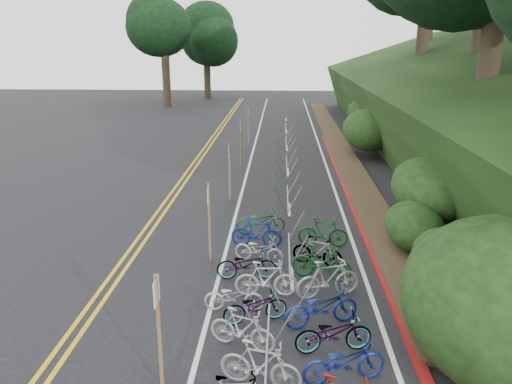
# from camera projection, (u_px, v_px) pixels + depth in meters

# --- Properties ---
(ground) EXTENTS (120.00, 120.00, 0.00)m
(ground) POSITION_uv_depth(u_px,v_px,m) (150.00, 358.00, 10.70)
(ground) COLOR black
(ground) RESTS_ON ground
(road_markings) EXTENTS (7.47, 80.00, 0.01)m
(road_markings) POSITION_uv_depth(u_px,v_px,m) (229.00, 208.00, 20.32)
(road_markings) COLOR gold
(road_markings) RESTS_ON ground
(red_curb) EXTENTS (0.25, 28.00, 0.10)m
(red_curb) POSITION_uv_depth(u_px,v_px,m) (348.00, 195.00, 21.87)
(red_curb) COLOR maroon
(red_curb) RESTS_ON ground
(embankment) EXTENTS (14.30, 48.14, 9.11)m
(embankment) POSITION_uv_depth(u_px,v_px,m) (467.00, 115.00, 27.50)
(embankment) COLOR black
(embankment) RESTS_ON ground
(bike_rack_front) EXTENTS (1.11, 3.25, 1.11)m
(bike_rack_front) POSITION_uv_depth(u_px,v_px,m) (267.00, 361.00, 9.26)
(bike_rack_front) COLOR gray
(bike_rack_front) RESTS_ON ground
(bike_racks_rest) EXTENTS (1.14, 23.00, 1.17)m
(bike_racks_rest) POSITION_uv_depth(u_px,v_px,m) (287.00, 170.00, 22.72)
(bike_racks_rest) COLOR gray
(bike_racks_rest) RESTS_ON ground
(signpost_near) EXTENTS (0.08, 0.40, 2.47)m
(signpost_near) POSITION_uv_depth(u_px,v_px,m) (159.00, 325.00, 9.35)
(signpost_near) COLOR brown
(signpost_near) RESTS_ON ground
(signposts_rest) EXTENTS (0.08, 18.40, 2.50)m
(signposts_rest) POSITION_uv_depth(u_px,v_px,m) (236.00, 153.00, 23.63)
(signposts_rest) COLOR brown
(signposts_rest) RESTS_ON ground
(bike_front) EXTENTS (0.55, 1.51, 0.79)m
(bike_front) POSITION_uv_depth(u_px,v_px,m) (234.00, 296.00, 12.48)
(bike_front) COLOR #9E9EA3
(bike_front) RESTS_ON ground
(bike_valet) EXTENTS (3.15, 12.28, 1.08)m
(bike_valet) POSITION_uv_depth(u_px,v_px,m) (291.00, 297.00, 12.29)
(bike_valet) COLOR slate
(bike_valet) RESTS_ON ground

